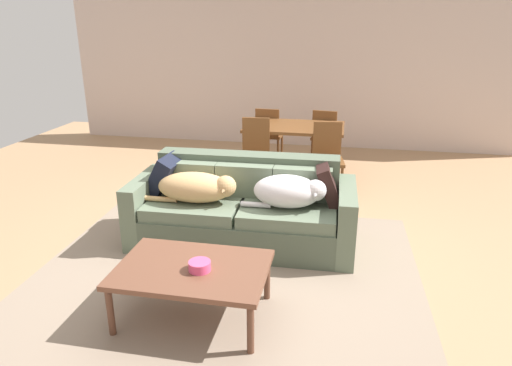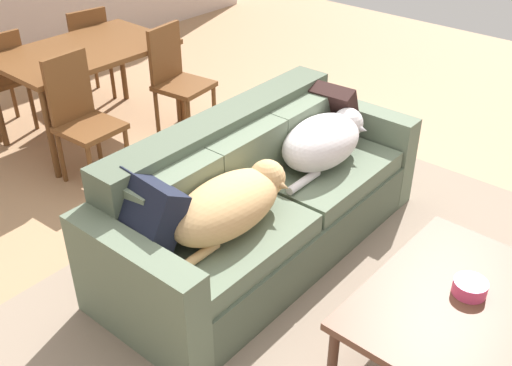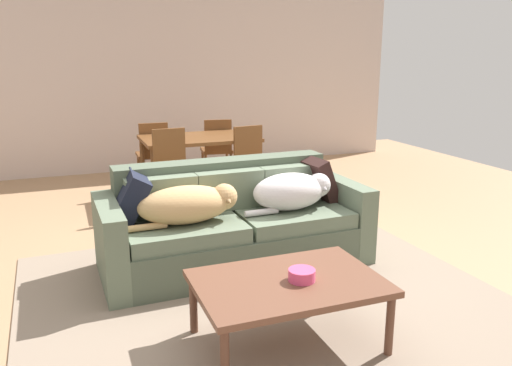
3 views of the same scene
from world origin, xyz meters
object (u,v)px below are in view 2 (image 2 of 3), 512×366
object	(u,v)px
bowl_on_coffee_table	(470,287)
dining_chair_near_left	(82,115)
couch	(258,202)
dog_on_left_cushion	(231,203)
dog_on_right_cushion	(324,140)
dining_chair_far_left	(0,77)
throw_pillow_by_left_arm	(143,218)
dining_table	(85,57)
dining_chair_far_right	(86,50)
throw_pillow_by_right_arm	(329,110)
coffee_table	(453,304)
dining_chair_near_right	(177,77)

from	to	relation	value
bowl_on_coffee_table	dining_chair_near_left	world-z (taller)	dining_chair_near_left
couch	dog_on_left_cushion	distance (m)	0.53
dog_on_right_cushion	dining_chair_far_left	bearing A→B (deg)	102.17
dog_on_right_cushion	dining_chair_far_left	xyz separation A→B (m)	(-0.67, 2.79, -0.12)
throw_pillow_by_left_arm	dining_chair_near_left	bearing A→B (deg)	66.51
couch	dining_table	world-z (taller)	couch
dining_chair_far_right	dog_on_left_cushion	bearing A→B (deg)	77.71
dog_on_left_cushion	throw_pillow_by_right_arm	xyz separation A→B (m)	(1.24, 0.25, 0.03)
dog_on_left_cushion	dining_chair_near_left	world-z (taller)	dining_chair_near_left
dining_chair_near_left	coffee_table	bearing A→B (deg)	-91.81
dining_chair_near_right	dining_chair_far_left	size ratio (longest dim) A/B	1.04
throw_pillow_by_right_arm	dining_table	world-z (taller)	throw_pillow_by_right_arm
couch	dining_table	bearing A→B (deg)	81.40
dog_on_left_cushion	dog_on_right_cushion	xyz separation A→B (m)	(0.89, 0.04, 0.01)
dog_on_right_cushion	dining_chair_near_left	xyz separation A→B (m)	(-0.66, 1.66, -0.11)
dining_chair_far_left	dining_chair_far_right	world-z (taller)	dining_chair_far_left
couch	bowl_on_coffee_table	world-z (taller)	couch
dog_on_right_cushion	dining_chair_far_left	distance (m)	2.87
throw_pillow_by_right_arm	dining_chair_far_left	distance (m)	2.77
dining_chair_near_left	dining_chair_far_left	bearing A→B (deg)	86.87
dining_chair_near_right	throw_pillow_by_left_arm	bearing A→B (deg)	-144.28
dog_on_left_cushion	coffee_table	distance (m)	1.21
throw_pillow_by_right_arm	dining_chair_far_right	size ratio (longest dim) A/B	0.44
dining_table	dining_chair_far_left	size ratio (longest dim) A/B	1.52
throw_pillow_by_right_arm	bowl_on_coffee_table	bearing A→B (deg)	-120.76
throw_pillow_by_right_arm	bowl_on_coffee_table	xyz separation A→B (m)	(-0.85, -1.43, -0.18)
couch	dog_on_left_cushion	xyz separation A→B (m)	(-0.41, -0.17, 0.28)
dining_chair_far_right	coffee_table	bearing A→B (deg)	87.65
dining_table	bowl_on_coffee_table	bearing A→B (deg)	-94.81
bowl_on_coffee_table	dining_chair_near_right	distance (m)	2.99
dog_on_left_cushion	dining_chair_far_right	world-z (taller)	dining_chair_far_right
dog_on_left_cushion	bowl_on_coffee_table	xyz separation A→B (m)	(0.39, -1.18, -0.15)
dog_on_right_cushion	dining_table	size ratio (longest dim) A/B	0.59
throw_pillow_by_right_arm	bowl_on_coffee_table	world-z (taller)	throw_pillow_by_right_arm
bowl_on_coffee_table	dining_chair_near_right	world-z (taller)	dining_chair_near_right
dog_on_left_cushion	dog_on_right_cushion	size ratio (longest dim) A/B	1.14
dining_chair_far_left	throw_pillow_by_right_arm	bearing A→B (deg)	113.66
dog_on_left_cushion	couch	bearing A→B (deg)	21.68
throw_pillow_by_left_arm	coffee_table	xyz separation A→B (m)	(0.74, -1.35, -0.26)
dog_on_right_cushion	bowl_on_coffee_table	bearing A→B (deg)	-113.56
throw_pillow_by_left_arm	dining_table	distance (m)	2.32
couch	dining_chair_far_right	xyz separation A→B (m)	(0.67, 2.68, 0.17)
dog_on_left_cushion	dining_chair_near_right	world-z (taller)	dining_chair_near_right
bowl_on_coffee_table	dining_chair_near_left	distance (m)	2.88
dog_on_right_cushion	dining_chair_near_right	size ratio (longest dim) A/B	0.86
dog_on_left_cushion	dining_chair_far_right	bearing A→B (deg)	67.94
bowl_on_coffee_table	dining_table	xyz separation A→B (m)	(0.29, 3.43, 0.22)
dog_on_right_cushion	couch	bearing A→B (deg)	162.59
dog_on_left_cushion	dining_table	world-z (taller)	dining_table
couch	dining_chair_near_left	bearing A→B (deg)	95.55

